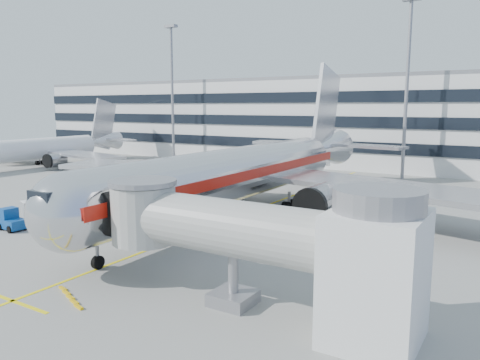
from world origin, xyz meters
The scene contains 15 objects.
ground centered at (0.00, 0.00, 0.00)m, with size 180.00×180.00×0.00m, color gray.
lead_in_line centered at (0.00, 10.00, 0.01)m, with size 0.25×70.00×0.01m, color yellow.
stop_bar centered at (0.00, -14.00, 0.01)m, with size 6.00×0.25×0.01m, color yellow.
main_jet centered at (0.00, 11.72, 4.23)m, with size 50.95×48.70×16.06m.
jet_bridge centered at (12.18, -8.00, 3.87)m, with size 17.80×4.50×7.00m.
terminal centered at (0.00, 57.95, 7.80)m, with size 150.00×24.25×15.60m.
light_mast_west centered at (-35.00, 42.00, 14.88)m, with size 2.40×1.20×25.45m.
light_mast_centre centered at (8.00, 42.00, 14.88)m, with size 2.40×1.20×25.45m.
second_jet centered at (-49.31, 22.80, 3.18)m, with size 38.21×36.52×12.04m.
belt_loader centered at (-4.34, 4.44, 0.72)m, with size 5.44×3.00×2.54m.
baggage_tug centered at (-14.02, -5.08, 0.81)m, with size 2.59×1.77×1.86m.
cargo_container_left centered at (-14.47, -1.19, 0.91)m, with size 2.18×2.18×1.81m.
cargo_container_right centered at (-18.17, 3.15, 0.76)m, with size 1.67×1.67×1.51m.
cargo_container_front centered at (-15.92, -1.77, 0.87)m, with size 2.11×2.11×1.74m.
ramp_worker centered at (-9.37, -1.62, 0.93)m, with size 0.68×0.45×1.87m, color #AFD916.
Camera 1 is at (23.28, -28.06, 10.53)m, focal length 35.00 mm.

